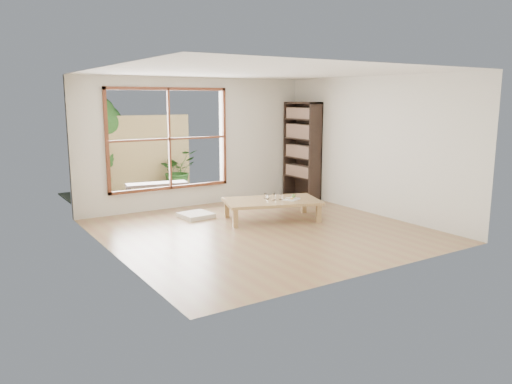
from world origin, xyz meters
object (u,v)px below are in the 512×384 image
Objects in this scene: garden_bench at (157,186)px; food_tray at (292,198)px; low_table at (272,202)px; bookshelf at (302,151)px.

food_tray is at bearing -51.27° from garden_bench.
low_table is 2.32m from bookshelf.
garden_bench is at bearing 157.51° from bookshelf.
food_tray reaches higher than garden_bench.
low_table is at bearing -55.34° from garden_bench.
bookshelf is at bearing -12.73° from garden_bench.
low_table is 0.38m from food_tray.
food_tray is (-1.41, -1.53, -0.66)m from bookshelf.
garden_bench is at bearing 94.77° from food_tray.
bookshelf is at bearing 56.46° from low_table.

